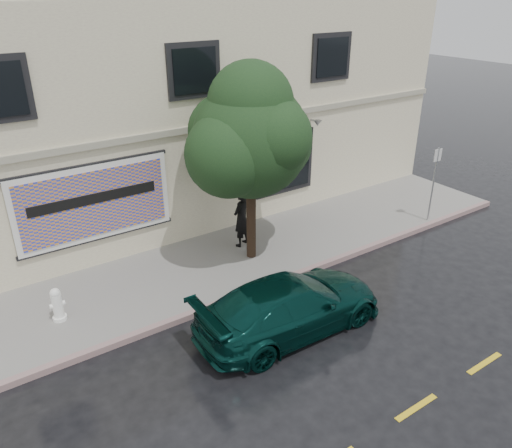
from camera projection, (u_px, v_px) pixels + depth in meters
ground at (301, 317)px, 12.15m from camera, size 90.00×90.00×0.00m
sidewalk at (231, 260)px, 14.53m from camera, size 20.00×3.50×0.15m
curb at (266, 287)px, 13.23m from camera, size 20.00×0.18×0.16m
road_marking at (416, 408)px, 9.54m from camera, size 19.00×0.12×0.01m
building at (142, 106)px, 17.33m from camera, size 20.00×8.12×7.00m
billboard at (94, 203)px, 13.30m from camera, size 4.30×0.16×2.20m
car at (291, 305)px, 11.44m from camera, size 4.63×2.12×1.34m
pedestrian at (241, 218)px, 14.83m from camera, size 0.76×0.65×1.78m
umbrella at (241, 180)px, 14.31m from camera, size 1.10×1.10×0.63m
street_tree at (251, 140)px, 13.09m from camera, size 3.11×3.11×5.04m
fire_hydrant at (57, 305)px, 11.64m from camera, size 0.35×0.33×0.85m
sign_pole at (434, 178)px, 16.16m from camera, size 0.31×0.05×2.52m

